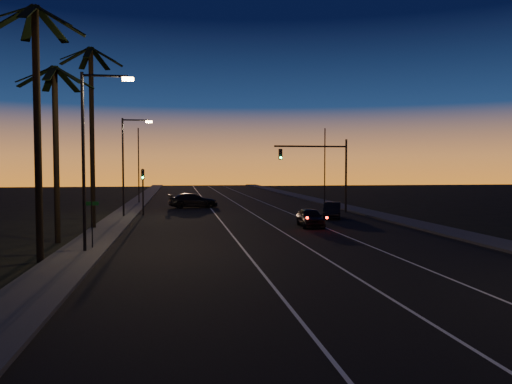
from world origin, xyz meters
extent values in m
cube|color=black|center=(0.00, 30.00, 0.01)|extent=(20.00, 170.00, 0.01)
cube|color=#3C3C39|center=(-11.20, 30.00, 0.08)|extent=(2.40, 170.00, 0.16)
cube|color=#3C3C39|center=(11.20, 30.00, 0.08)|extent=(2.40, 170.00, 0.16)
cube|color=silver|center=(-3.00, 30.00, 0.02)|extent=(0.12, 160.00, 0.01)
cube|color=silver|center=(0.50, 30.00, 0.02)|extent=(0.12, 160.00, 0.01)
cube|color=silver|center=(4.00, 30.00, 0.02)|extent=(0.12, 160.00, 0.01)
cylinder|color=black|center=(-12.60, 18.00, 5.75)|extent=(0.32, 0.32, 11.50)
cube|color=black|center=(-11.57, 18.26, 10.94)|extent=(2.18, 0.92, 1.18)
cube|color=black|center=(-12.16, 18.97, 10.94)|extent=(1.25, 2.12, 1.18)
cube|color=black|center=(-13.08, 18.94, 10.94)|extent=(1.34, 2.09, 1.18)
cube|color=black|center=(-13.64, 18.21, 10.94)|extent=(2.18, 0.82, 1.18)
cube|color=black|center=(-13.41, 17.32, 10.94)|extent=(1.90, 1.69, 1.18)
cube|color=black|center=(-12.57, 16.94, 10.94)|extent=(0.45, 2.16, 1.18)
cube|color=black|center=(-11.75, 17.36, 10.94)|extent=(1.95, 1.61, 1.18)
cylinder|color=black|center=(-13.20, 24.00, 5.00)|extent=(0.32, 0.32, 10.00)
cube|color=black|center=(-12.17, 24.26, 9.44)|extent=(2.18, 0.92, 1.18)
cube|color=black|center=(-12.76, 24.97, 9.44)|extent=(1.25, 2.12, 1.18)
cube|color=black|center=(-13.68, 24.94, 9.44)|extent=(1.34, 2.09, 1.18)
cube|color=black|center=(-14.24, 24.21, 9.44)|extent=(2.18, 0.82, 1.18)
cube|color=black|center=(-14.01, 23.32, 9.44)|extent=(1.90, 1.69, 1.18)
cube|color=black|center=(-13.17, 22.94, 9.44)|extent=(0.45, 2.16, 1.18)
cube|color=black|center=(-12.35, 23.36, 9.44)|extent=(1.95, 1.61, 1.18)
cylinder|color=black|center=(-12.20, 30.00, 6.25)|extent=(0.32, 0.32, 12.50)
cube|color=black|center=(-11.17, 30.26, 11.94)|extent=(2.18, 0.92, 1.18)
cube|color=black|center=(-11.76, 30.97, 11.94)|extent=(1.25, 2.12, 1.18)
cube|color=black|center=(-12.68, 30.94, 11.94)|extent=(1.34, 2.09, 1.18)
cube|color=black|center=(-13.24, 30.21, 11.94)|extent=(2.18, 0.82, 1.18)
cube|color=black|center=(-13.01, 29.32, 11.94)|extent=(1.90, 1.69, 1.18)
cube|color=black|center=(-12.17, 28.94, 11.94)|extent=(0.45, 2.16, 1.18)
cube|color=black|center=(-11.35, 29.36, 11.94)|extent=(1.95, 1.61, 1.18)
cylinder|color=black|center=(-11.00, 20.00, 4.50)|extent=(0.16, 0.16, 9.00)
cylinder|color=black|center=(-9.90, 20.00, 8.85)|extent=(2.20, 0.12, 0.12)
cube|color=#E6A85C|center=(-8.80, 20.00, 8.72)|extent=(0.55, 0.26, 0.16)
cylinder|color=black|center=(-11.00, 38.00, 4.25)|extent=(0.16, 0.16, 8.50)
cylinder|color=black|center=(-9.90, 38.00, 8.35)|extent=(2.20, 0.12, 0.12)
cube|color=#E6A85C|center=(-8.80, 38.00, 8.22)|extent=(0.55, 0.26, 0.16)
cylinder|color=black|center=(-10.80, 21.00, 1.30)|extent=(0.06, 0.06, 2.60)
cube|color=#0B4717|center=(-10.80, 21.00, 2.45)|extent=(0.70, 0.03, 0.20)
cylinder|color=black|center=(9.50, 40.00, 3.50)|extent=(0.20, 0.20, 7.00)
cylinder|color=black|center=(6.00, 40.00, 6.30)|extent=(7.00, 0.16, 0.16)
cube|color=black|center=(3.10, 40.00, 5.55)|extent=(0.32, 0.28, 1.00)
sphere|color=black|center=(3.10, 39.83, 5.87)|extent=(0.20, 0.20, 0.20)
sphere|color=black|center=(3.10, 39.83, 5.55)|extent=(0.20, 0.20, 0.20)
sphere|color=#14FF59|center=(3.10, 39.83, 5.23)|extent=(0.20, 0.20, 0.20)
cylinder|color=black|center=(-9.50, 40.00, 2.10)|extent=(0.14, 0.14, 4.20)
cube|color=black|center=(-9.50, 40.00, 3.70)|extent=(0.28, 0.25, 0.90)
sphere|color=black|center=(-9.50, 39.85, 3.98)|extent=(0.18, 0.18, 0.18)
sphere|color=black|center=(-9.50, 39.85, 3.70)|extent=(0.18, 0.18, 0.18)
sphere|color=#14FF59|center=(-9.50, 39.85, 3.42)|extent=(0.18, 0.18, 0.18)
cylinder|color=black|center=(-11.00, 55.00, 4.50)|extent=(0.14, 0.14, 9.00)
cylinder|color=black|center=(11.00, 52.00, 4.50)|extent=(0.14, 0.14, 9.00)
imported|color=black|center=(3.11, 29.28, 0.69)|extent=(1.88, 4.09, 1.36)
sphere|color=#FF0F05|center=(2.27, 26.96, 0.90)|extent=(0.18, 0.18, 0.18)
sphere|color=#FF0F05|center=(3.62, 26.86, 0.90)|extent=(0.18, 0.18, 0.18)
imported|color=black|center=(6.56, 35.02, 0.68)|extent=(2.63, 4.30, 1.34)
imported|color=black|center=(-4.81, 47.79, 0.78)|extent=(5.54, 2.87, 1.53)
camera|label=1|loc=(-6.37, -5.74, 4.32)|focal=35.00mm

